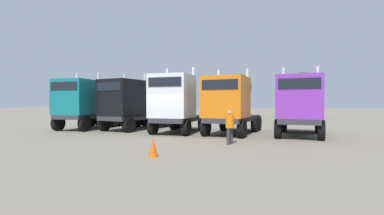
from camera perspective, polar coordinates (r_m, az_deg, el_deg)
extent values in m
plane|color=gray|center=(17.67, -4.87, -5.53)|extent=(200.00, 200.00, 0.00)
cube|color=#333338|center=(23.50, -19.51, -1.53)|extent=(2.47, 6.20, 0.30)
cube|color=#14727A|center=(22.00, -22.31, 1.95)|extent=(2.51, 2.52, 2.51)
cube|color=black|center=(21.07, -24.39, 3.97)|extent=(2.10, 0.13, 0.55)
cylinder|color=silver|center=(22.55, -18.28, 2.71)|extent=(0.19, 0.19, 3.11)
cylinder|color=silver|center=(23.66, -22.10, 2.60)|extent=(0.19, 0.19, 3.11)
cylinder|color=#333338|center=(24.60, -17.71, -0.92)|extent=(1.15, 1.15, 0.12)
cylinder|color=black|center=(20.98, -20.76, -3.06)|extent=(0.40, 1.11, 1.10)
cylinder|color=black|center=(22.35, -25.31, -2.84)|extent=(0.40, 1.11, 1.10)
cylinder|color=black|center=(24.14, -15.37, -2.51)|extent=(0.40, 1.11, 1.10)
cylinder|color=black|center=(25.35, -19.64, -2.36)|extent=(0.40, 1.11, 1.10)
cylinder|color=black|center=(25.09, -14.07, -2.37)|extent=(0.40, 1.11, 1.10)
cylinder|color=black|center=(26.25, -18.25, -2.24)|extent=(0.40, 1.11, 1.10)
cube|color=#333338|center=(21.90, -10.95, -1.86)|extent=(3.08, 6.26, 0.30)
cube|color=black|center=(20.54, -13.94, 1.89)|extent=(2.76, 2.88, 2.53)
cube|color=black|center=(19.61, -16.42, 4.08)|extent=(2.08, 0.36, 0.55)
cylinder|color=silver|center=(21.06, -9.44, 2.70)|extent=(0.21, 0.21, 3.13)
cylinder|color=silver|center=(22.24, -13.39, 2.59)|extent=(0.21, 0.21, 3.13)
cylinder|color=#333338|center=(22.94, -8.92, -1.20)|extent=(1.25, 1.25, 0.12)
cylinder|color=black|center=(19.45, -12.57, -3.44)|extent=(0.50, 1.07, 1.02)
cylinder|color=black|center=(20.91, -17.22, -3.15)|extent=(0.50, 1.07, 1.02)
cylinder|color=black|center=(22.41, -6.52, -2.84)|extent=(0.50, 1.07, 1.02)
cylinder|color=black|center=(23.70, -10.96, -2.64)|extent=(0.50, 1.07, 1.02)
cylinder|color=black|center=(23.34, -5.02, -2.68)|extent=(0.50, 1.07, 1.02)
cylinder|color=black|center=(24.57, -9.38, -2.51)|extent=(0.50, 1.07, 1.02)
cube|color=#333338|center=(19.49, -2.12, -2.22)|extent=(2.23, 5.78, 0.30)
cube|color=white|center=(17.92, -3.95, 2.28)|extent=(2.41, 2.46, 2.69)
cube|color=black|center=(16.81, -5.55, 5.16)|extent=(2.10, 0.05, 0.55)
cylinder|color=silver|center=(18.89, 0.29, 3.13)|extent=(0.18, 0.18, 3.29)
cylinder|color=silver|center=(19.56, -5.03, 3.05)|extent=(0.18, 0.18, 3.29)
cylinder|color=#333338|center=(20.68, -0.90, -1.45)|extent=(1.11, 1.11, 0.12)
cylinder|color=black|center=(17.10, -1.17, -4.04)|extent=(0.36, 1.02, 1.02)
cylinder|color=black|center=(17.94, -7.84, -3.81)|extent=(0.36, 1.02, 1.02)
cylinder|color=black|center=(20.40, 2.04, -3.22)|extent=(0.36, 1.02, 1.02)
cylinder|color=black|center=(21.11, -3.72, -3.08)|extent=(0.36, 1.02, 1.02)
cylinder|color=black|center=(21.45, 2.85, -3.02)|extent=(0.36, 1.02, 1.02)
cylinder|color=black|center=(22.13, -2.66, -2.89)|extent=(0.36, 1.02, 1.02)
cube|color=#333338|center=(18.71, 8.39, -2.20)|extent=(2.75, 6.12, 0.30)
cube|color=orange|center=(17.04, 6.88, 2.07)|extent=(2.63, 2.73, 2.42)
cube|color=black|center=(15.85, 5.53, 4.64)|extent=(2.09, 0.24, 0.55)
cylinder|color=silver|center=(18.17, 11.04, 2.94)|extent=(0.20, 0.20, 3.02)
cylinder|color=silver|center=(18.68, 5.34, 2.90)|extent=(0.20, 0.20, 3.02)
cylinder|color=#333338|center=(19.96, 9.39, -1.40)|extent=(1.20, 1.20, 0.12)
cylinder|color=black|center=(16.28, 10.01, -4.21)|extent=(0.45, 1.10, 1.07)
cylinder|color=black|center=(16.93, 2.74, -4.00)|extent=(0.45, 1.10, 1.07)
cylinder|color=black|center=(19.82, 12.51, -3.29)|extent=(0.45, 1.10, 1.07)
cylinder|color=black|center=(20.36, 6.42, -3.16)|extent=(0.45, 1.10, 1.07)
cylinder|color=black|center=(20.90, 13.10, -3.08)|extent=(0.45, 1.10, 1.07)
cylinder|color=black|center=(21.41, 7.30, -2.96)|extent=(0.45, 1.10, 1.07)
cube|color=#333338|center=(18.81, 20.88, -2.19)|extent=(2.57, 6.17, 0.30)
cube|color=purple|center=(16.87, 20.79, 2.03)|extent=(2.53, 2.35, 2.40)
cube|color=black|center=(15.77, 20.73, 4.56)|extent=(2.10, 0.17, 0.55)
cylinder|color=silver|center=(18.13, 23.88, 2.88)|extent=(0.19, 0.19, 3.00)
cylinder|color=silver|center=(18.17, 17.87, 2.91)|extent=(0.19, 0.19, 3.00)
cylinder|color=#333338|center=(20.13, 20.95, -1.39)|extent=(1.17, 1.17, 0.12)
cylinder|color=black|center=(16.54, 24.55, -4.18)|extent=(0.42, 1.10, 1.08)
cylinder|color=black|center=(16.58, 16.91, -4.12)|extent=(0.42, 1.10, 1.08)
cylinder|color=black|center=(20.27, 24.06, -3.24)|extent=(0.42, 1.10, 1.08)
cylinder|color=black|center=(20.31, 17.83, -3.19)|extent=(0.42, 1.10, 1.08)
cylinder|color=black|center=(21.37, 23.95, -3.03)|extent=(0.42, 1.10, 1.08)
cylinder|color=black|center=(21.40, 18.04, -2.98)|extent=(0.42, 1.10, 1.08)
cylinder|color=#333333|center=(13.92, 7.86, -5.66)|extent=(0.20, 0.20, 0.79)
cylinder|color=#333333|center=(13.67, 7.30, -5.78)|extent=(0.20, 0.20, 0.79)
cylinder|color=orange|center=(13.73, 7.59, -2.77)|extent=(0.50, 0.50, 0.63)
sphere|color=tan|center=(13.71, 7.59, -1.01)|extent=(0.21, 0.21, 0.21)
cone|color=#F2590C|center=(10.64, -7.83, -7.97)|extent=(0.36, 0.36, 0.70)
cylinder|color=#4C3823|center=(38.39, -6.98, 0.02)|extent=(0.36, 0.36, 2.72)
sphere|color=#286023|center=(38.44, -6.99, 3.86)|extent=(3.04, 3.04, 3.04)
cylinder|color=#4C3823|center=(34.11, 9.17, -0.25)|extent=(0.36, 0.36, 2.55)
sphere|color=#286023|center=(34.15, 9.18, 4.08)|extent=(3.26, 3.26, 3.26)
cylinder|color=#4C3823|center=(36.28, 21.44, -0.22)|extent=(0.36, 0.36, 2.57)
sphere|color=#286023|center=(36.33, 21.47, 4.00)|extent=(3.48, 3.48, 3.48)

